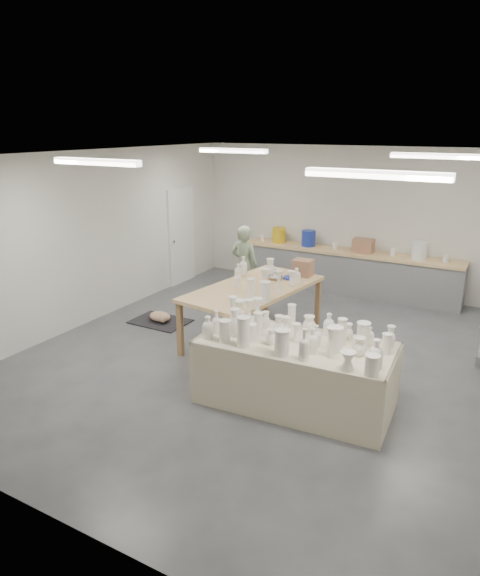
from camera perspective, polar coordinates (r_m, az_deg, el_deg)
The scene contains 8 objects.
room at distance 7.43m, azimuth 3.18°, elevation 7.28°, with size 8.00×8.02×3.00m.
back_counter at distance 11.01m, azimuth 11.80°, elevation 1.98°, with size 4.60×0.60×1.24m.
drying_table at distance 6.53m, azimuth 6.13°, elevation -9.07°, with size 2.46×1.28×1.22m.
work_table at distance 8.28m, azimuth 2.34°, elevation 0.21°, with size 1.55×2.60×1.28m.
rug at distance 9.38m, azimuth -8.87°, elevation -3.69°, with size 1.00×0.70×0.02m, color black.
cat at distance 9.32m, azimuth -8.85°, elevation -3.16°, with size 0.48×0.40×0.18m.
potter at distance 9.93m, azimuth 0.50°, elevation 2.48°, with size 0.58×0.38×1.58m, color #92A982.
red_stool at distance 10.30m, azimuth 1.22°, elevation 0.07°, with size 0.43×0.43×0.31m.
Camera 1 is at (3.10, -6.48, 3.39)m, focal length 32.00 mm.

